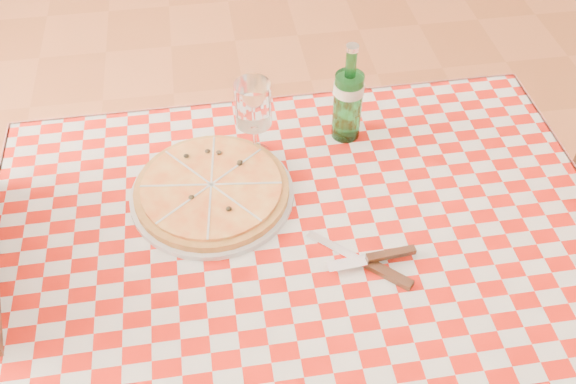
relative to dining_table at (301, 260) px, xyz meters
name	(u,v)px	position (x,y,z in m)	size (l,w,h in m)	color
dining_table	(301,260)	(0.00, 0.00, 0.00)	(1.20, 0.80, 0.75)	brown
tablecloth	(302,233)	(0.00, 0.00, 0.09)	(1.30, 0.90, 0.01)	#B5150B
pizza_plate	(212,189)	(-0.18, 0.13, 0.12)	(0.36, 0.36, 0.05)	#C58641
water_bottle	(349,93)	(0.15, 0.28, 0.22)	(0.07, 0.07, 0.25)	#186325
wine_glass	(254,121)	(-0.07, 0.25, 0.20)	(0.08, 0.08, 0.20)	white
cutlery	(367,260)	(0.11, -0.10, 0.11)	(0.25, 0.21, 0.03)	silver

